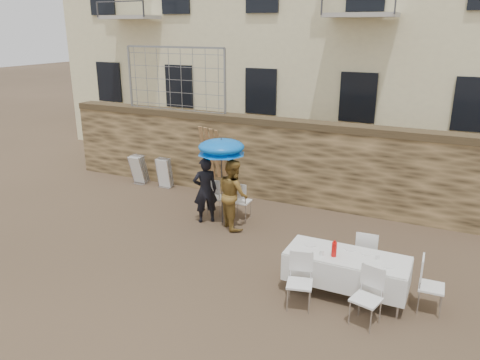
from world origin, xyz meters
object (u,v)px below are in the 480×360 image
at_px(table_chair_front_left, 300,282).
at_px(table_chair_back, 367,253).
at_px(man_suit, 205,190).
at_px(table_chair_front_right, 366,298).
at_px(umbrella, 221,150).
at_px(soda_bottle, 334,249).
at_px(couple_chair_right, 241,200).
at_px(table_chair_side, 432,286).
at_px(woman_dress, 233,194).
at_px(chair_stack_right, 166,172).
at_px(banquet_table, 347,257).
at_px(couple_chair_left, 216,196).
at_px(chair_stack_left, 141,168).

bearing_deg(table_chair_front_left, table_chair_back, 48.72).
height_order(man_suit, table_chair_front_right, man_suit).
bearing_deg(umbrella, man_suit, -165.96).
xyz_separation_m(man_suit, table_chair_front_left, (3.25, -2.53, -0.33)).
xyz_separation_m(soda_bottle, table_chair_front_left, (-0.40, -0.60, -0.43)).
xyz_separation_m(couple_chair_right, table_chair_side, (4.55, -2.23, 0.00)).
height_order(couple_chair_right, table_chair_front_left, same).
distance_m(couple_chair_right, table_chair_side, 5.07).
height_order(soda_bottle, table_chair_front_right, soda_bottle).
relative_size(woman_dress, table_chair_back, 1.73).
height_order(woman_dress, umbrella, umbrella).
bearing_deg(man_suit, soda_bottle, 112.25).
height_order(umbrella, soda_bottle, umbrella).
height_order(woman_dress, chair_stack_right, woman_dress).
xyz_separation_m(man_suit, couple_chair_right, (0.70, 0.55, -0.33)).
xyz_separation_m(banquet_table, table_chair_side, (1.40, 0.10, -0.25)).
bearing_deg(umbrella, couple_chair_left, 131.63).
bearing_deg(chair_stack_left, table_chair_side, -22.12).
distance_m(banquet_table, soda_bottle, 0.30).
height_order(table_chair_front_left, chair_stack_right, table_chair_front_left).
relative_size(man_suit, couple_chair_right, 1.69).
height_order(banquet_table, table_chair_side, table_chair_side).
distance_m(soda_bottle, table_chair_side, 1.67).
relative_size(woman_dress, umbrella, 0.85).
xyz_separation_m(table_chair_back, chair_stack_left, (-7.30, 2.75, -0.02)).
bearing_deg(table_chair_side, table_chair_front_right, 131.02).
height_order(woman_dress, couple_chair_right, woman_dress).
relative_size(couple_chair_right, table_chair_side, 1.00).
xyz_separation_m(table_chair_front_left, table_chair_back, (0.80, 1.55, 0.00)).
bearing_deg(table_chair_side, soda_bottle, 96.54).
distance_m(man_suit, banquet_table, 4.25).
distance_m(couple_chair_left, chair_stack_right, 2.65).
distance_m(couple_chair_right, table_chair_front_left, 4.00).
bearing_deg(table_chair_front_right, umbrella, 160.65).
xyz_separation_m(woman_dress, couple_chair_right, (-0.05, 0.55, -0.35)).
bearing_deg(umbrella, soda_bottle, -32.02).
height_order(couple_chair_left, chair_stack_right, couple_chair_left).
height_order(soda_bottle, table_chair_back, soda_bottle).
distance_m(woman_dress, chair_stack_left, 4.39).
xyz_separation_m(banquet_table, chair_stack_left, (-7.10, 3.55, -0.27)).
xyz_separation_m(woman_dress, table_chair_back, (3.30, -0.98, -0.35)).
height_order(soda_bottle, table_chair_front_left, soda_bottle).
xyz_separation_m(table_chair_side, chair_stack_left, (-8.50, 3.45, -0.02)).
bearing_deg(table_chair_back, man_suit, -17.30).
xyz_separation_m(umbrella, table_chair_side, (4.85, -1.78, -1.36)).
distance_m(couple_chair_left, banquet_table, 4.51).
xyz_separation_m(soda_bottle, chair_stack_right, (-6.00, 3.70, -0.45)).
bearing_deg(chair_stack_right, table_chair_back, -23.29).
xyz_separation_m(woman_dress, table_chair_side, (4.50, -1.68, -0.35)).
relative_size(couple_chair_right, table_chair_front_left, 1.00).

